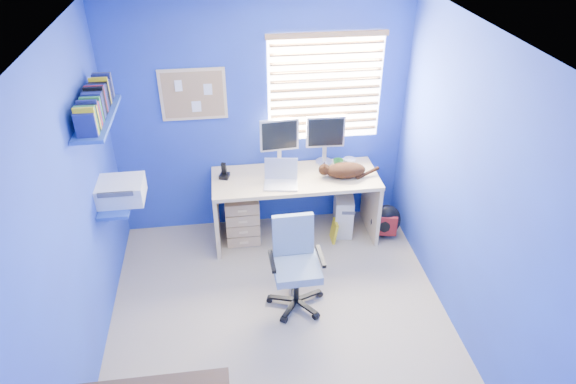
{
  "coord_description": "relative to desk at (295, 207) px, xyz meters",
  "views": [
    {
      "loc": [
        -0.37,
        -3.19,
        3.41
      ],
      "look_at": [
        0.15,
        0.65,
        0.95
      ],
      "focal_mm": 32.0,
      "sensor_mm": 36.0,
      "label": 1
    }
  ],
  "objects": [
    {
      "name": "wall_right",
      "position": [
        1.19,
        -1.26,
        0.88
      ],
      "size": [
        0.01,
        3.2,
        2.5
      ],
      "primitive_type": "cube",
      "color": "#283AA4",
      "rests_on": "ground"
    },
    {
      "name": "desk",
      "position": [
        0.0,
        0.0,
        0.0
      ],
      "size": [
        1.7,
        0.65,
        0.74
      ],
      "primitive_type": "cube",
      "color": "#E2C585",
      "rests_on": "floor"
    },
    {
      "name": "drawer_boxes",
      "position": [
        -0.56,
        -0.01,
        -0.1
      ],
      "size": [
        0.35,
        0.28,
        0.54
      ],
      "primitive_type": "cube",
      "color": "tan",
      "rests_on": "floor"
    },
    {
      "name": "wall_shelves",
      "position": [
        -1.66,
        -0.51,
        1.06
      ],
      "size": [
        0.42,
        0.9,
        1.05
      ],
      "color": "#2142A4",
      "rests_on": "ground"
    },
    {
      "name": "laptop",
      "position": [
        -0.17,
        -0.14,
        0.48
      ],
      "size": [
        0.37,
        0.31,
        0.22
      ],
      "primitive_type": "cube",
      "rotation": [
        0.0,
        0.0,
        -0.15
      ],
      "color": "silver",
      "rests_on": "desk"
    },
    {
      "name": "mug",
      "position": [
        0.47,
        0.12,
        0.42
      ],
      "size": [
        0.1,
        0.09,
        0.1
      ],
      "primitive_type": "imported",
      "color": "#236E2E",
      "rests_on": "desk"
    },
    {
      "name": "wall_back",
      "position": [
        -0.31,
        0.34,
        0.88
      ],
      "size": [
        3.0,
        0.01,
        2.5
      ],
      "primitive_type": "cube",
      "color": "#283AA4",
      "rests_on": "ground"
    },
    {
      "name": "cd_spindle",
      "position": [
        0.6,
        0.18,
        0.41
      ],
      "size": [
        0.13,
        0.13,
        0.07
      ],
      "primitive_type": "cylinder",
      "color": "silver",
      "rests_on": "desk"
    },
    {
      "name": "tower_pc",
      "position": [
        0.54,
        0.05,
        -0.14
      ],
      "size": [
        0.26,
        0.47,
        0.45
      ],
      "primitive_type": "cube",
      "rotation": [
        0.0,
        0.0,
        -0.17
      ],
      "color": "beige",
      "rests_on": "floor"
    },
    {
      "name": "backpack",
      "position": [
        0.97,
        -0.14,
        -0.18
      ],
      "size": [
        0.37,
        0.31,
        0.38
      ],
      "primitive_type": "ellipsoid",
      "rotation": [
        0.0,
        0.0,
        -0.22
      ],
      "color": "black",
      "rests_on": "floor"
    },
    {
      "name": "window_blinds",
      "position": [
        0.34,
        0.31,
        1.18
      ],
      "size": [
        1.15,
        0.05,
        1.1
      ],
      "color": "white",
      "rests_on": "ground"
    },
    {
      "name": "yellow_book",
      "position": [
        0.4,
        -0.15,
        -0.25
      ],
      "size": [
        0.03,
        0.17,
        0.24
      ],
      "primitive_type": "cube",
      "color": "yellow",
      "rests_on": "floor"
    },
    {
      "name": "ceiling",
      "position": [
        -0.31,
        -1.26,
        2.13
      ],
      "size": [
        3.0,
        3.2,
        0.0
      ],
      "primitive_type": "cube",
      "color": "white",
      "rests_on": "wall_back"
    },
    {
      "name": "floor",
      "position": [
        -0.31,
        -1.26,
        -0.37
      ],
      "size": [
        3.0,
        3.2,
        0.0
      ],
      "primitive_type": "cube",
      "color": "tan",
      "rests_on": "ground"
    },
    {
      "name": "monitor_left",
      "position": [
        -0.13,
        0.25,
        0.64
      ],
      "size": [
        0.41,
        0.15,
        0.54
      ],
      "primitive_type": "cube",
      "rotation": [
        0.0,
        0.0,
        0.08
      ],
      "color": "silver",
      "rests_on": "desk"
    },
    {
      "name": "monitor_right",
      "position": [
        0.35,
        0.26,
        0.64
      ],
      "size": [
        0.4,
        0.14,
        0.54
      ],
      "primitive_type": "cube",
      "rotation": [
        0.0,
        0.0,
        -0.04
      ],
      "color": "silver",
      "rests_on": "desk"
    },
    {
      "name": "phone",
      "position": [
        -0.72,
        0.08,
        0.45
      ],
      "size": [
        0.12,
        0.13,
        0.17
      ],
      "primitive_type": "cube",
      "rotation": [
        0.0,
        0.0,
        -0.31
      ],
      "color": "black",
      "rests_on": "desk"
    },
    {
      "name": "office_chair",
      "position": [
        -0.14,
        -1.0,
        -0.05
      ],
      "size": [
        0.51,
        0.51,
        0.85
      ],
      "color": "black",
      "rests_on": "floor"
    },
    {
      "name": "cat",
      "position": [
        0.5,
        -0.06,
        0.44
      ],
      "size": [
        0.43,
        0.26,
        0.15
      ],
      "primitive_type": "ellipsoid",
      "rotation": [
        0.0,
        0.0,
        -0.1
      ],
      "color": "black",
      "rests_on": "desk"
    },
    {
      "name": "wall_left",
      "position": [
        -1.81,
        -1.26,
        0.88
      ],
      "size": [
        0.01,
        3.2,
        2.5
      ],
      "primitive_type": "cube",
      "color": "#283AA4",
      "rests_on": "ground"
    },
    {
      "name": "corkboard",
      "position": [
        -0.96,
        0.33,
        1.18
      ],
      "size": [
        0.64,
        0.02,
        0.52
      ],
      "color": "#E2C585",
      "rests_on": "ground"
    }
  ]
}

